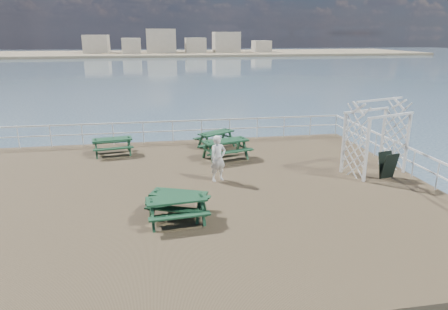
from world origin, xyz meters
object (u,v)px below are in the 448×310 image
Objects in this scene: picnic_table_b at (225,145)px; picnic_table_a at (112,143)px; picnic_table_c at (216,136)px; trellis_arbor at (376,141)px; picnic_table_d at (179,199)px; person at (218,158)px; picnic_table_e at (177,205)px.

picnic_table_a is at bearing 147.02° from picnic_table_b.
picnic_table_a is at bearing 152.35° from picnic_table_c.
trellis_arbor is (10.41, -4.29, 0.77)m from picnic_table_a.
trellis_arbor reaches higher than picnic_table_d.
person is at bearing 160.79° from trellis_arbor.
picnic_table_b is 2.76m from person.
picnic_table_c is 8.09m from picnic_table_e.
trellis_arbor is 6.22m from person.
person reaches higher than picnic_table_b.
picnic_table_c is (4.83, 0.40, 0.01)m from picnic_table_a.
picnic_table_e is (-2.35, -7.75, -0.01)m from picnic_table_c.
picnic_table_e is 1.07× the size of person.
trellis_arbor is 1.70× the size of person.
picnic_table_c is at bearing -3.71° from picnic_table_a.
picnic_table_b reaches higher than picnic_table_c.
picnic_table_b is at bearing 88.38° from picnic_table_d.
picnic_table_b reaches higher than picnic_table_d.
picnic_table_a is 1.11× the size of person.
picnic_table_b is 0.79× the size of trellis_arbor.
picnic_table_b reaches higher than picnic_table_e.
picnic_table_a is 0.94× the size of picnic_table_d.
picnic_table_d is (-2.37, -5.39, -0.09)m from picnic_table_b.
picnic_table_a is 1.04× the size of picnic_table_e.
picnic_table_b is at bearing -118.90° from picnic_table_c.
picnic_table_c is at bearing 121.99° from trellis_arbor.
picnic_table_d is at bearing -140.70° from person.
trellis_arbor reaches higher than picnic_table_e.
picnic_table_b is 1.04× the size of picnic_table_c.
person is at bearing -121.63° from picnic_table_b.
person is (-0.62, -4.56, 0.32)m from picnic_table_c.
picnic_table_d is 1.19× the size of person.
person is at bearing 81.33° from picnic_table_d.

